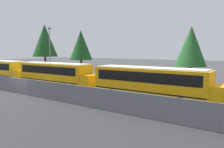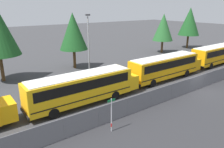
% 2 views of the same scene
% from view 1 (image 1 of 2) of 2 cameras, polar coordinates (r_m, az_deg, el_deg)
% --- Properties ---
extents(ground_plane, '(200.00, 200.00, 0.00)m').
position_cam_1_polar(ground_plane, '(25.91, -22.90, -4.77)').
color(ground_plane, '#38383A').
extents(fence, '(76.15, 0.07, 1.73)m').
position_cam_1_polar(fence, '(25.77, -22.98, -2.84)').
color(fence, '#9EA0A5').
rests_on(fence, ground_plane).
extents(school_bus_1, '(12.24, 2.49, 3.16)m').
position_cam_1_polar(school_bus_1, '(38.74, -27.13, 1.27)').
color(school_bus_1, yellow).
rests_on(school_bus_1, ground_plane).
extents(school_bus_2, '(12.24, 2.49, 3.16)m').
position_cam_1_polar(school_bus_2, '(28.33, -14.54, 0.23)').
color(school_bus_2, orange).
rests_on(school_bus_2, ground_plane).
extents(school_bus_3, '(12.24, 2.49, 3.16)m').
position_cam_1_polar(school_bus_3, '(20.31, 10.34, -1.89)').
color(school_bus_3, orange).
rests_on(school_bus_3, ground_plane).
extents(light_pole, '(0.60, 0.24, 8.49)m').
position_cam_1_polar(light_pole, '(38.35, -15.90, 5.78)').
color(light_pole, gray).
rests_on(light_pole, ground_plane).
extents(tree_1, '(5.32, 5.32, 10.36)m').
position_cam_1_polar(tree_1, '(49.68, -17.16, 8.35)').
color(tree_1, '#51381E').
rests_on(tree_1, ground_plane).
extents(tree_2, '(4.29, 4.29, 8.56)m').
position_cam_1_polar(tree_2, '(41.89, -8.13, 7.48)').
color(tree_2, '#51381E').
rests_on(tree_2, ground_plane).
extents(tree_3, '(4.17, 4.17, 7.99)m').
position_cam_1_polar(tree_3, '(31.42, 19.93, 6.80)').
color(tree_3, '#51381E').
rests_on(tree_3, ground_plane).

